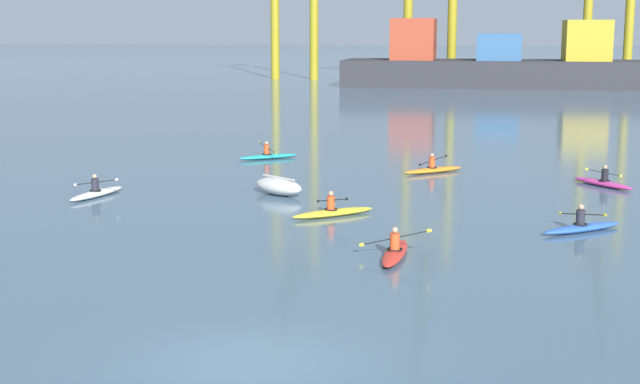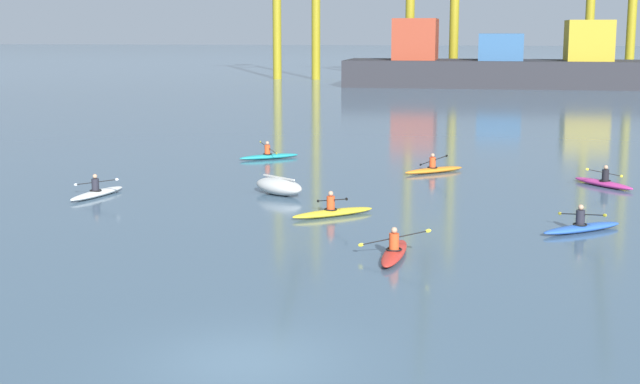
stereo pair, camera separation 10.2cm
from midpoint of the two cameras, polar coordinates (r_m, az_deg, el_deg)
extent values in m
plane|color=#425B70|center=(19.12, -4.51, -10.63)|extent=(800.00, 800.00, 0.00)
cube|color=#28282D|center=(113.01, 11.20, 7.29)|extent=(37.10, 10.45, 3.19)
cube|color=#993823|center=(113.21, 6.03, 9.49)|extent=(5.19, 7.31, 4.96)
cube|color=#2D5684|center=(112.90, 11.26, 8.90)|extent=(5.19, 7.31, 3.16)
cube|color=#B29323|center=(113.50, 16.49, 9.08)|extent=(5.19, 7.31, 4.74)
ellipsoid|color=beige|center=(37.92, -2.52, 0.36)|extent=(2.75, 2.43, 0.70)
cube|color=beige|center=(37.86, -2.52, 0.92)|extent=(1.61, 1.20, 0.06)
ellipsoid|color=orange|center=(44.08, 7.21, 1.37)|extent=(2.95, 2.69, 0.26)
torus|color=black|center=(44.00, 7.11, 1.54)|extent=(0.69, 0.69, 0.05)
cylinder|color=#DB471E|center=(43.96, 7.12, 1.85)|extent=(0.30, 0.30, 0.50)
sphere|color=tan|center=(43.91, 7.13, 2.30)|extent=(0.19, 0.19, 0.19)
cylinder|color=black|center=(43.98, 7.18, 1.98)|extent=(1.35, 1.53, 0.71)
ellipsoid|color=black|center=(44.80, 6.38, 1.71)|extent=(0.17, 0.18, 0.16)
ellipsoid|color=black|center=(43.16, 8.00, 2.26)|extent=(0.17, 0.18, 0.16)
ellipsoid|color=red|center=(27.61, 4.78, -3.83)|extent=(0.76, 3.42, 0.26)
torus|color=black|center=(27.48, 4.75, -3.59)|extent=(0.51, 0.51, 0.05)
cylinder|color=#DB471E|center=(27.43, 4.76, -3.11)|extent=(0.30, 0.30, 0.50)
sphere|color=tan|center=(27.35, 4.77, -2.39)|extent=(0.19, 0.19, 0.19)
cylinder|color=black|center=(27.45, 4.78, -2.88)|extent=(2.04, 0.13, 0.57)
ellipsoid|color=yellow|center=(27.67, 2.69, -3.32)|extent=(0.20, 0.05, 0.15)
ellipsoid|color=yellow|center=(27.27, 6.90, -2.43)|extent=(0.20, 0.05, 0.15)
ellipsoid|color=yellow|center=(33.53, 0.91, -1.31)|extent=(2.99, 2.65, 0.26)
torus|color=black|center=(33.45, 0.76, -1.09)|extent=(0.69, 0.69, 0.05)
cylinder|color=#DB471E|center=(33.41, 0.76, -0.68)|extent=(0.30, 0.30, 0.50)
sphere|color=tan|center=(33.34, 0.76, -0.09)|extent=(0.19, 0.19, 0.19)
cylinder|color=black|center=(33.41, 0.84, -0.51)|extent=(1.36, 1.60, 0.44)
ellipsoid|color=black|center=(34.33, -0.04, -0.57)|extent=(0.16, 0.18, 0.14)
ellipsoid|color=black|center=(32.51, 1.76, -0.44)|extent=(0.16, 0.18, 0.14)
ellipsoid|color=silver|center=(38.58, -13.70, -0.09)|extent=(1.35, 3.45, 0.26)
torus|color=black|center=(38.48, -13.79, 0.09)|extent=(0.59, 0.59, 0.05)
cylinder|color=#23232D|center=(38.44, -13.81, 0.45)|extent=(0.30, 0.30, 0.50)
sphere|color=tan|center=(38.38, -13.83, 0.96)|extent=(0.19, 0.19, 0.19)
cylinder|color=black|center=(38.46, -13.77, 0.60)|extent=(2.03, 0.50, 0.39)
ellipsoid|color=silver|center=(39.11, -14.97, 0.44)|extent=(0.20, 0.08, 0.14)
ellipsoid|color=silver|center=(37.82, -12.53, 0.77)|extent=(0.20, 0.08, 0.14)
ellipsoid|color=teal|center=(48.53, -3.14, 2.23)|extent=(3.06, 2.55, 0.26)
torus|color=black|center=(48.47, -3.25, 2.39)|extent=(0.69, 0.69, 0.05)
cylinder|color=#DB471E|center=(48.44, -3.26, 2.67)|extent=(0.30, 0.30, 0.50)
sphere|color=tan|center=(48.39, -3.26, 3.08)|extent=(0.19, 0.19, 0.19)
cylinder|color=black|center=(48.44, -3.20, 2.79)|extent=(1.29, 1.66, 0.41)
ellipsoid|color=yellow|center=(49.36, -3.70, 3.14)|extent=(0.15, 0.18, 0.14)
ellipsoid|color=yellow|center=(47.54, -2.69, 2.42)|extent=(0.15, 0.18, 0.14)
ellipsoid|color=#C13384|center=(41.84, 17.37, 0.52)|extent=(2.58, 3.04, 0.26)
torus|color=black|center=(41.75, 17.48, 0.69)|extent=(0.69, 0.69, 0.05)
cylinder|color=black|center=(41.71, 17.50, 1.01)|extent=(0.30, 0.30, 0.50)
sphere|color=tan|center=(41.66, 17.52, 1.49)|extent=(0.19, 0.19, 0.19)
cylinder|color=black|center=(41.73, 17.45, 1.16)|extent=(1.64, 1.30, 0.49)
ellipsoid|color=yellow|center=(40.98, 16.46, 1.37)|extent=(0.18, 0.16, 0.15)
ellipsoid|color=yellow|center=(42.50, 18.41, 0.95)|extent=(0.18, 0.16, 0.15)
ellipsoid|color=#2856B2|center=(32.21, 16.16, -2.18)|extent=(3.03, 2.59, 0.26)
torus|color=black|center=(32.12, 16.05, -1.96)|extent=(0.69, 0.69, 0.05)
cylinder|color=#23232D|center=(32.07, 16.07, -1.54)|extent=(0.30, 0.30, 0.50)
sphere|color=tan|center=(32.00, 16.10, -0.92)|extent=(0.19, 0.19, 0.19)
cylinder|color=black|center=(32.08, 16.14, -1.35)|extent=(1.33, 1.65, 0.34)
ellipsoid|color=yellow|center=(32.85, 14.86, -1.31)|extent=(0.15, 0.18, 0.14)
ellipsoid|color=yellow|center=(31.34, 17.48, -1.40)|extent=(0.15, 0.18, 0.14)
camera|label=1|loc=(0.05, -89.92, 0.01)|focal=51.14mm
camera|label=2|loc=(0.05, 90.08, -0.01)|focal=51.14mm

